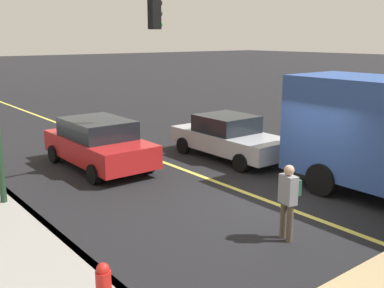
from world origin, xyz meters
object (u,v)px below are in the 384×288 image
at_px(car_silver, 229,137).
at_px(pedestrian_with_backpack, 289,197).
at_px(traffic_light_mast, 68,49).
at_px(car_red, 98,143).

height_order(car_silver, pedestrian_with_backpack, pedestrian_with_backpack).
bearing_deg(traffic_light_mast, car_red, -41.90).
bearing_deg(traffic_light_mast, pedestrian_with_backpack, -158.53).
xyz_separation_m(car_red, traffic_light_mast, (-1.83, 1.64, 3.09)).
relative_size(car_red, car_silver, 0.99).
xyz_separation_m(car_red, pedestrian_with_backpack, (-7.49, -0.59, 0.13)).
height_order(car_red, car_silver, car_red).
height_order(pedestrian_with_backpack, traffic_light_mast, traffic_light_mast).
distance_m(car_red, pedestrian_with_backpack, 7.52).
distance_m(car_silver, pedestrian_with_backpack, 6.81).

